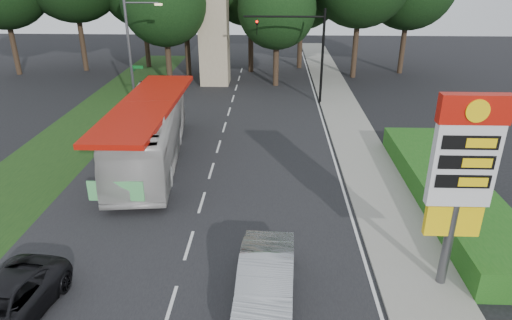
{
  "coord_description": "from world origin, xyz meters",
  "views": [
    {
      "loc": [
        3.23,
        -11.13,
        10.41
      ],
      "look_at": [
        2.54,
        7.57,
        2.2
      ],
      "focal_mm": 32.0,
      "sensor_mm": 36.0,
      "label": 1
    }
  ],
  "objects_px": {
    "gas_station_pylon": "(463,169)",
    "sedan_silver": "(266,282)",
    "traffic_signal_mast": "(306,43)",
    "transit_bus": "(150,132)",
    "suv_charcoal": "(0,308)",
    "streetlight_signs": "(132,50)",
    "monument": "(214,26)"
  },
  "relations": [
    {
      "from": "monument",
      "to": "suv_charcoal",
      "type": "bearing_deg",
      "value": -95.56
    },
    {
      "from": "gas_station_pylon",
      "to": "transit_bus",
      "type": "bearing_deg",
      "value": 141.13
    },
    {
      "from": "traffic_signal_mast",
      "to": "monument",
      "type": "height_order",
      "value": "monument"
    },
    {
      "from": "traffic_signal_mast",
      "to": "transit_bus",
      "type": "height_order",
      "value": "traffic_signal_mast"
    },
    {
      "from": "gas_station_pylon",
      "to": "monument",
      "type": "bearing_deg",
      "value": 111.8
    },
    {
      "from": "suv_charcoal",
      "to": "streetlight_signs",
      "type": "bearing_deg",
      "value": 101.59
    },
    {
      "from": "traffic_signal_mast",
      "to": "monument",
      "type": "bearing_deg",
      "value": 142.0
    },
    {
      "from": "sedan_silver",
      "to": "traffic_signal_mast",
      "type": "bearing_deg",
      "value": 86.22
    },
    {
      "from": "streetlight_signs",
      "to": "suv_charcoal",
      "type": "height_order",
      "value": "streetlight_signs"
    },
    {
      "from": "streetlight_signs",
      "to": "transit_bus",
      "type": "height_order",
      "value": "streetlight_signs"
    },
    {
      "from": "transit_bus",
      "to": "suv_charcoal",
      "type": "relative_size",
      "value": 2.49
    },
    {
      "from": "streetlight_signs",
      "to": "suv_charcoal",
      "type": "distance_m",
      "value": 22.92
    },
    {
      "from": "sedan_silver",
      "to": "suv_charcoal",
      "type": "bearing_deg",
      "value": -168.12
    },
    {
      "from": "monument",
      "to": "transit_bus",
      "type": "height_order",
      "value": "monument"
    },
    {
      "from": "traffic_signal_mast",
      "to": "streetlight_signs",
      "type": "height_order",
      "value": "streetlight_signs"
    },
    {
      "from": "streetlight_signs",
      "to": "sedan_silver",
      "type": "distance_m",
      "value": 23.75
    },
    {
      "from": "traffic_signal_mast",
      "to": "streetlight_signs",
      "type": "distance_m",
      "value": 12.83
    },
    {
      "from": "gas_station_pylon",
      "to": "monument",
      "type": "distance_m",
      "value": 30.17
    },
    {
      "from": "suv_charcoal",
      "to": "transit_bus",
      "type": "bearing_deg",
      "value": 89.89
    },
    {
      "from": "transit_bus",
      "to": "suv_charcoal",
      "type": "distance_m",
      "value": 12.87
    },
    {
      "from": "streetlight_signs",
      "to": "monument",
      "type": "bearing_deg",
      "value": 58.03
    },
    {
      "from": "traffic_signal_mast",
      "to": "sedan_silver",
      "type": "xyz_separation_m",
      "value": [
        -2.58,
        -23.19,
        -3.83
      ]
    },
    {
      "from": "gas_station_pylon",
      "to": "sedan_silver",
      "type": "bearing_deg",
      "value": -168.99
    },
    {
      "from": "gas_station_pylon",
      "to": "streetlight_signs",
      "type": "xyz_separation_m",
      "value": [
        -16.19,
        20.01,
        -0.01
      ]
    },
    {
      "from": "traffic_signal_mast",
      "to": "monument",
      "type": "xyz_separation_m",
      "value": [
        -7.68,
        6.0,
        0.43
      ]
    },
    {
      "from": "streetlight_signs",
      "to": "sedan_silver",
      "type": "height_order",
      "value": "streetlight_signs"
    },
    {
      "from": "streetlight_signs",
      "to": "traffic_signal_mast",
      "type": "bearing_deg",
      "value": 8.92
    },
    {
      "from": "transit_bus",
      "to": "sedan_silver",
      "type": "relative_size",
      "value": 2.42
    },
    {
      "from": "monument",
      "to": "traffic_signal_mast",
      "type": "bearing_deg",
      "value": -38.0
    },
    {
      "from": "gas_station_pylon",
      "to": "traffic_signal_mast",
      "type": "bearing_deg",
      "value": 99.09
    },
    {
      "from": "monument",
      "to": "transit_bus",
      "type": "bearing_deg",
      "value": -94.82
    },
    {
      "from": "gas_station_pylon",
      "to": "traffic_signal_mast",
      "type": "xyz_separation_m",
      "value": [
        -3.52,
        22.0,
        0.22
      ]
    }
  ]
}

